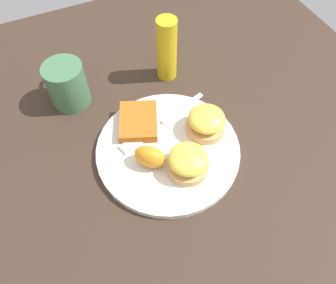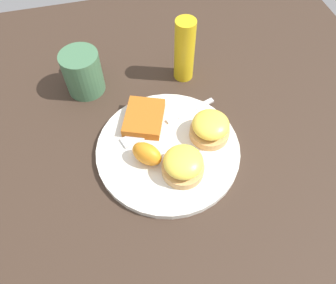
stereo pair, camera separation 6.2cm
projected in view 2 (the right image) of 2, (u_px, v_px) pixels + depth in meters
name	position (u px, v px, depth m)	size (l,w,h in m)	color
ground_plane	(168.00, 152.00, 0.65)	(1.10, 1.10, 0.00)	#38281E
plate	(168.00, 150.00, 0.64)	(0.28, 0.28, 0.01)	silver
sandwich_benedict_left	(183.00, 165.00, 0.58)	(0.08, 0.08, 0.05)	tan
sandwich_benedict_right	(210.00, 128.00, 0.63)	(0.08, 0.08, 0.05)	tan
hashbrown_patty	(144.00, 118.00, 0.66)	(0.09, 0.07, 0.02)	#B25D1A
orange_wedge	(147.00, 154.00, 0.60)	(0.06, 0.04, 0.04)	orange
fork	(163.00, 124.00, 0.66)	(0.08, 0.21, 0.00)	silver
cup	(83.00, 72.00, 0.70)	(0.11, 0.08, 0.10)	#42704C
condiment_bottle	(184.00, 51.00, 0.70)	(0.04, 0.04, 0.15)	gold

